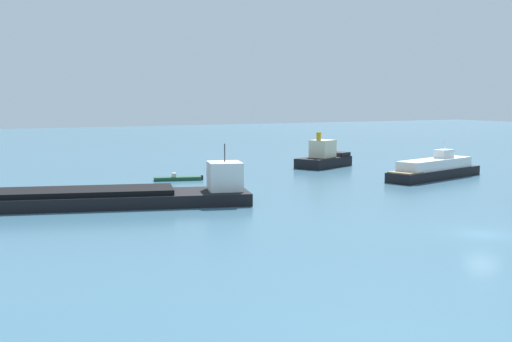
% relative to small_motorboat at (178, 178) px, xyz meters
% --- Properties ---
extents(ground_plane, '(400.00, 400.00, 0.00)m').
position_rel_small_motorboat_xyz_m(ground_plane, '(8.07, -41.60, -0.24)').
color(ground_plane, teal).
extents(small_motorboat, '(6.15, 2.99, 0.94)m').
position_rel_small_motorboat_xyz_m(small_motorboat, '(0.00, 0.00, 0.00)').
color(small_motorboat, '#19472D').
rests_on(small_motorboat, ground).
extents(cargo_barge, '(39.10, 17.53, 5.79)m').
position_rel_small_motorboat_xyz_m(cargo_barge, '(-18.07, -13.62, 0.66)').
color(cargo_barge, black).
rests_on(cargo_barge, ground).
extents(white_riverboat, '(16.98, 7.74, 5.01)m').
position_rel_small_motorboat_xyz_m(white_riverboat, '(29.68, -13.87, 0.95)').
color(white_riverboat, black).
rests_on(white_riverboat, ground).
extents(tugboat, '(10.33, 7.74, 5.27)m').
position_rel_small_motorboat_xyz_m(tugboat, '(25.28, 4.66, 1.13)').
color(tugboat, black).
rests_on(tugboat, ground).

